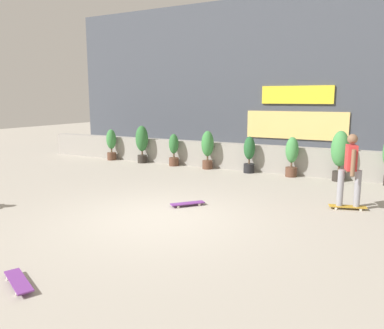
# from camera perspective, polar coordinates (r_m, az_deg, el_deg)

# --- Properties ---
(ground_plane) EXTENTS (48.00, 48.00, 0.00)m
(ground_plane) POSITION_cam_1_polar(r_m,az_deg,el_deg) (8.01, -5.01, -8.01)
(ground_plane) COLOR #A8A093
(planter_wall) EXTENTS (18.00, 0.40, 0.90)m
(planter_wall) POSITION_cam_1_polar(r_m,az_deg,el_deg) (13.23, 9.04, 1.05)
(planter_wall) COLOR gray
(planter_wall) RESTS_ON ground
(building_backdrop) EXTENTS (20.00, 2.08, 6.50)m
(building_backdrop) POSITION_cam_1_polar(r_m,az_deg,el_deg) (16.94, 13.72, 12.30)
(building_backdrop) COLOR #424751
(building_backdrop) RESTS_ON ground
(potted_plant_0) EXTENTS (0.39, 0.39, 1.24)m
(potted_plant_0) POSITION_cam_1_polar(r_m,az_deg,el_deg) (15.62, -12.03, 3.12)
(potted_plant_0) COLOR brown
(potted_plant_0) RESTS_ON ground
(potted_plant_1) EXTENTS (0.48, 0.48, 1.43)m
(potted_plant_1) POSITION_cam_1_polar(r_m,az_deg,el_deg) (14.71, -7.54, 3.43)
(potted_plant_1) COLOR #2D2823
(potted_plant_1) RESTS_ON ground
(potted_plant_2) EXTENTS (0.36, 0.36, 1.18)m
(potted_plant_2) POSITION_cam_1_polar(r_m,az_deg,el_deg) (13.97, -2.75, 2.31)
(potted_plant_2) COLOR brown
(potted_plant_2) RESTS_ON ground
(potted_plant_3) EXTENTS (0.44, 0.44, 1.34)m
(potted_plant_3) POSITION_cam_1_polar(r_m,az_deg,el_deg) (13.32, 2.35, 2.55)
(potted_plant_3) COLOR brown
(potted_plant_3) RESTS_ON ground
(potted_plant_4) EXTENTS (0.38, 0.38, 1.22)m
(potted_plant_4) POSITION_cam_1_polar(r_m,az_deg,el_deg) (12.76, 8.60, 1.66)
(potted_plant_4) COLOR black
(potted_plant_4) RESTS_ON ground
(potted_plant_5) EXTENTS (0.40, 0.40, 1.27)m
(potted_plant_5) POSITION_cam_1_polar(r_m,az_deg,el_deg) (12.38, 14.76, 1.39)
(potted_plant_5) COLOR brown
(potted_plant_5) RESTS_ON ground
(potted_plant_6) EXTENTS (0.52, 0.52, 1.52)m
(potted_plant_6) POSITION_cam_1_polar(r_m,az_deg,el_deg) (12.13, 21.34, 1.77)
(potted_plant_6) COLOR #2D2823
(potted_plant_6) RESTS_ON ground
(skater_foreground) EXTENTS (0.82, 0.54, 1.70)m
(skater_foreground) POSITION_cam_1_polar(r_m,az_deg,el_deg) (9.06, 22.70, -0.50)
(skater_foreground) COLOR #BF8C26
(skater_foreground) RESTS_ON ground
(skateboard_near_camera) EXTENTS (0.68, 0.73, 0.08)m
(skateboard_near_camera) POSITION_cam_1_polar(r_m,az_deg,el_deg) (8.81, -0.68, -5.87)
(skateboard_near_camera) COLOR #72338C
(skateboard_near_camera) RESTS_ON ground
(skateboard_aside) EXTENTS (0.81, 0.52, 0.08)m
(skateboard_aside) POSITION_cam_1_polar(r_m,az_deg,el_deg) (5.75, -24.63, -15.65)
(skateboard_aside) COLOR #72338C
(skateboard_aside) RESTS_ON ground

